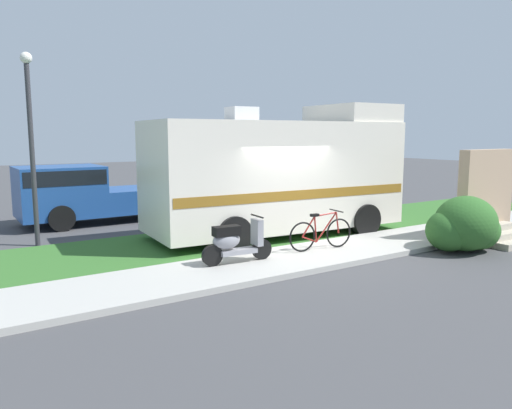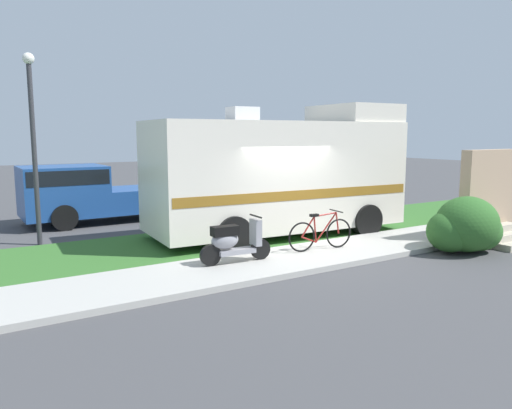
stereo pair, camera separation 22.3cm
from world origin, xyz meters
The scene contains 11 objects.
ground_plane centered at (0.00, 0.00, 0.00)m, with size 80.00×80.00×0.00m, color #424244.
sidewalk centered at (0.00, -1.20, 0.06)m, with size 24.00×2.00×0.12m.
grass_strip centered at (0.00, 1.50, 0.04)m, with size 24.00×3.40×0.08m.
motorhome_rv centered at (0.62, 1.26, 1.73)m, with size 7.10×3.03×3.62m.
scooter centered at (-2.11, -0.95, 0.58)m, with size 1.61×0.50×0.97m.
bicycle centered at (0.19, -1.00, 0.51)m, with size 1.70×0.52×0.90m.
pickup_truck_near centered at (-3.20, 6.19, 0.97)m, with size 5.43×2.15×1.83m.
porch_steps centered at (4.81, -2.29, 0.97)m, with size 2.00×1.26×2.40m.
bush_by_porch centered at (3.19, -2.69, 0.62)m, with size 1.85×1.39×1.31m.
bottle_green centered at (5.28, -0.73, 0.23)m, with size 0.08×0.08×0.27m.
street_lamp_post centered at (-5.19, 3.60, 2.84)m, with size 0.28×0.28×4.74m.
Camera 1 is at (-7.23, -9.56, 2.79)m, focal length 34.50 mm.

